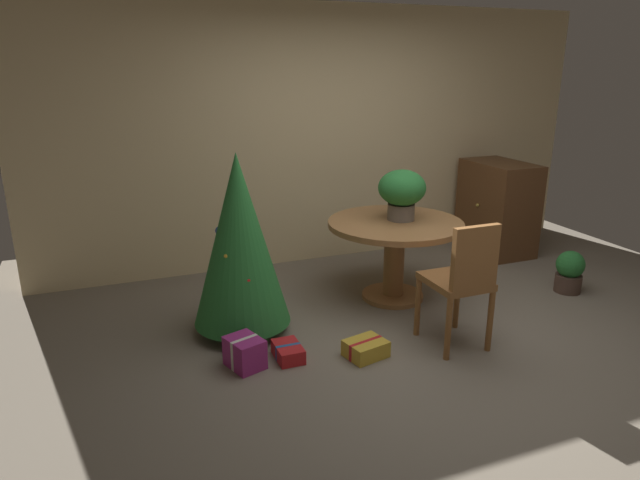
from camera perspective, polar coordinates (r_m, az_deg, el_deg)
The scene contains 11 objects.
ground_plane at distance 4.42m, azimuth 11.53°, elevation -10.18°, with size 6.60×6.60×0.00m, color #756B5B.
back_wall_panel at distance 5.92m, azimuth 0.59°, elevation 10.43°, with size 6.00×0.10×2.60m, color beige.
round_dining_table at distance 4.97m, azimuth 7.58°, elevation -0.04°, with size 1.18×1.18×0.72m.
flower_vase at distance 4.92m, azimuth 8.29°, elevation 4.96°, with size 0.41×0.41×0.44m.
wooden_chair_near at distance 4.18m, azimuth 14.21°, elevation -3.78°, with size 0.40×0.46×0.97m.
holiday_tree at distance 4.28m, azimuth -8.16°, elevation -0.02°, with size 0.75×0.75×1.42m.
gift_box_gold at distance 4.14m, azimuth 4.65°, elevation -10.90°, with size 0.32×0.28×0.12m.
gift_box_red at distance 4.11m, azimuth -3.25°, elevation -11.23°, with size 0.18×0.28×0.11m.
gift_box_purple at distance 4.02m, azimuth -7.63°, elevation -11.24°, with size 0.28×0.31×0.22m.
wooden_cabinet at distance 6.53m, azimuth 17.51°, elevation 3.16°, with size 0.55×0.83×1.00m.
potted_plant at distance 5.66m, azimuth 23.95°, elevation -2.91°, with size 0.25×0.25×0.39m.
Camera 1 is at (-2.22, -3.24, 2.02)m, focal length 31.60 mm.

